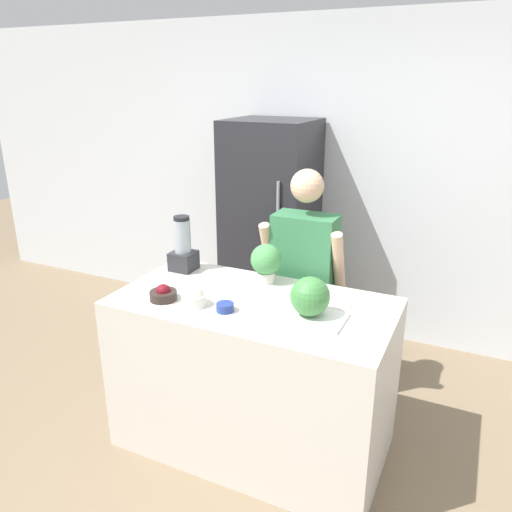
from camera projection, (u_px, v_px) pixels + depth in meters
name	position (u px, v px, depth m)	size (l,w,h in m)	color
ground_plane	(222.00, 486.00, 2.74)	(14.00, 14.00, 0.00)	#7F6B51
wall_back	(343.00, 183.00, 4.12)	(8.00, 0.06, 2.60)	silver
counter_island	(253.00, 374.00, 2.93)	(1.55, 0.80, 0.95)	beige
refrigerator	(271.00, 232.00, 4.14)	(0.67, 0.66, 1.82)	#232328
person	(304.00, 288.00, 3.28)	(0.54, 0.26, 1.60)	gray
cutting_board	(307.00, 317.00, 2.56)	(0.39, 0.24, 0.01)	white
watermelon	(310.00, 296.00, 2.54)	(0.21, 0.21, 0.21)	#3D7F3D
bowl_cherries	(163.00, 294.00, 2.77)	(0.15, 0.15, 0.09)	#2D231E
bowl_cream	(194.00, 297.00, 2.69)	(0.14, 0.14, 0.11)	white
bowl_small_blue	(225.00, 307.00, 2.63)	(0.09, 0.09, 0.05)	navy
blender	(183.00, 248.00, 3.16)	(0.15, 0.15, 0.35)	#28282D
potted_plant	(266.00, 261.00, 2.97)	(0.19, 0.19, 0.24)	beige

